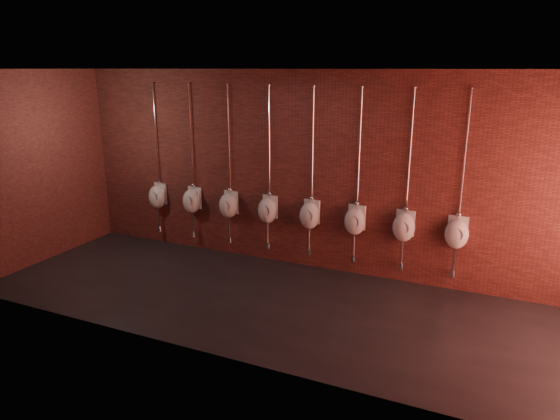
% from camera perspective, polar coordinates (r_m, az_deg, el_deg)
% --- Properties ---
extents(ground, '(8.50, 8.50, 0.00)m').
position_cam_1_polar(ground, '(7.24, -1.25, -10.41)').
color(ground, black).
rests_on(ground, ground).
extents(room_shell, '(8.54, 3.04, 3.22)m').
position_cam_1_polar(room_shell, '(6.60, -1.36, 5.43)').
color(room_shell, black).
rests_on(room_shell, ground).
extents(urinal_0, '(0.38, 0.34, 2.71)m').
position_cam_1_polar(urinal_0, '(9.50, -13.80, 1.58)').
color(urinal_0, white).
rests_on(urinal_0, ground).
extents(urinal_1, '(0.38, 0.34, 2.71)m').
position_cam_1_polar(urinal_1, '(9.07, -10.03, 1.13)').
color(urinal_1, white).
rests_on(urinal_1, ground).
extents(urinal_2, '(0.38, 0.34, 2.71)m').
position_cam_1_polar(urinal_2, '(8.68, -5.89, 0.62)').
color(urinal_2, white).
rests_on(urinal_2, ground).
extents(urinal_3, '(0.38, 0.34, 2.71)m').
position_cam_1_polar(urinal_3, '(8.35, -1.40, 0.07)').
color(urinal_3, white).
rests_on(urinal_3, ground).
extents(urinal_4, '(0.38, 0.34, 2.71)m').
position_cam_1_polar(urinal_4, '(8.07, 3.44, -0.52)').
color(urinal_4, white).
rests_on(urinal_4, ground).
extents(urinal_5, '(0.38, 0.34, 2.71)m').
position_cam_1_polar(urinal_5, '(7.85, 8.59, -1.15)').
color(urinal_5, white).
rests_on(urinal_5, ground).
extents(urinal_6, '(0.38, 0.34, 2.71)m').
position_cam_1_polar(urinal_6, '(7.69, 13.99, -1.80)').
color(urinal_6, white).
rests_on(urinal_6, ground).
extents(urinal_7, '(0.38, 0.34, 2.71)m').
position_cam_1_polar(urinal_7, '(7.61, 19.55, -2.45)').
color(urinal_7, white).
rests_on(urinal_7, ground).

